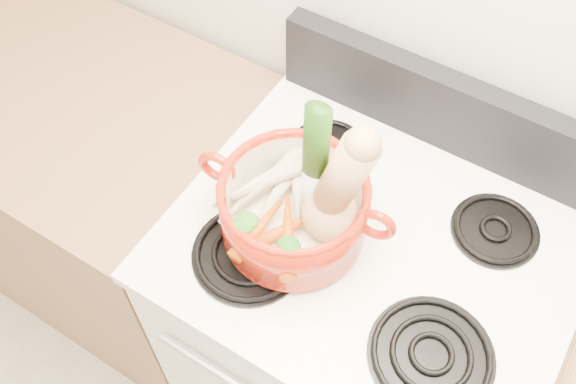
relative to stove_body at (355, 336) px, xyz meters
The scene contains 23 objects.
stove_body is the anchor object (origin of this frame).
cooktop 0.47m from the stove_body, ahead, with size 0.78×0.67×0.03m, color white.
control_backsplash 0.65m from the stove_body, 90.00° to the left, with size 0.76×0.05×0.18m, color black.
counter_left 1.07m from the stove_body, behind, with size 1.36×0.65×0.90m, color brown.
burner_front_left 0.56m from the stove_body, 139.90° to the right, with size 0.22×0.22×0.02m, color black.
burner_front_right 0.56m from the stove_body, 40.10° to the right, with size 0.22×0.22×0.02m, color black.
burner_back_left 0.55m from the stove_body, 143.62° to the left, with size 0.17×0.17×0.02m, color black.
burner_back_right 0.55m from the stove_body, 36.38° to the left, with size 0.17×0.17×0.02m, color black.
dutch_oven 0.60m from the stove_body, 153.44° to the right, with size 0.28×0.28×0.14m, color #A41C0A.
pot_handle_left 0.70m from the stove_body, 162.52° to the right, with size 0.08×0.08×0.02m, color #A41C0A.
pot_handle_right 0.62m from the stove_body, 79.72° to the right, with size 0.08×0.08×0.02m, color #A41C0A.
squash 0.68m from the stove_body, 142.33° to the right, with size 0.12×0.12×0.28m, color tan, non-canonical shape.
leek 0.70m from the stove_body, 160.90° to the right, with size 0.05×0.05×0.31m, color beige.
ginger 0.58m from the stove_body, behind, with size 0.09×0.06×0.05m, color tan.
parsnip_0 0.60m from the stove_body, behind, with size 0.05×0.05×0.24m, color beige.
parsnip_1 0.62m from the stove_body, 163.49° to the right, with size 0.04×0.04×0.19m, color beige.
parsnip_2 0.60m from the stove_body, behind, with size 0.04×0.04×0.17m, color beige.
parsnip_3 0.63m from the stove_body, 164.36° to the right, with size 0.04×0.04×0.17m, color #F1E1C4.
parsnip_4 0.62m from the stove_body, behind, with size 0.04×0.04×0.22m, color beige.
parsnip_5 0.62m from the stove_body, behind, with size 0.04×0.04×0.21m, color beige.
carrot_0 0.58m from the stove_body, 142.80° to the right, with size 0.03×0.03×0.15m, color #D55C0A.
carrot_1 0.61m from the stove_body, 143.08° to the right, with size 0.03×0.03×0.15m, color #C14609.
carrot_2 0.59m from the stove_body, 135.48° to the right, with size 0.03×0.03×0.17m, color #CA5C0A.
Camera 1 is at (0.19, 0.76, 2.03)m, focal length 40.00 mm.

